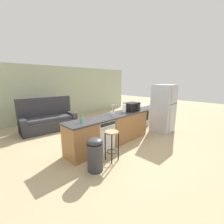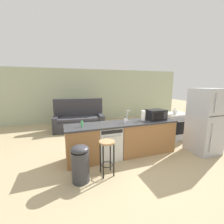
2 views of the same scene
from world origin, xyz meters
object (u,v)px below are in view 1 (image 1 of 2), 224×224
Objects in this scene: paper_towel_roll at (124,108)px; refrigerator at (163,109)px; microwave at (132,107)px; couch at (48,120)px; bar_stool at (112,140)px; soap_bottle at (113,114)px; dish_soap_bottle at (81,120)px; kettle at (139,104)px; dishwasher at (101,134)px; stove_range at (138,115)px; trash_bin at (95,154)px.

refrigerator is at bearing -18.20° from paper_towel_roll.
couch is (-1.79, 2.75, -0.65)m from microwave.
bar_stool is at bearing -151.31° from paper_towel_roll.
soap_bottle is (-0.57, -0.08, -0.07)m from paper_towel_roll.
dish_soap_bottle is at bearing 176.52° from soap_bottle.
kettle is at bearing -39.36° from couch.
refrigerator is 8.62× the size of kettle.
kettle is 3.71m from couch.
dishwasher reaches higher than bar_stool.
stove_range is at bearing 37.16° from kettle.
dishwasher is 4.10× the size of kettle.
bar_stool is (-2.86, -0.15, -0.35)m from refrigerator.
dishwasher is 1.14× the size of trash_bin.
kettle is at bearing 8.30° from dish_soap_bottle.
soap_bottle is 0.24× the size of trash_bin.
soap_bottle reaches higher than dishwasher.
paper_towel_roll is 1.38× the size of kettle.
couch is at bearing 92.31° from bar_stool.
paper_towel_roll is at bearing -177.79° from microwave.
stove_range is at bearing -36.24° from couch.
dishwasher is at bearing -170.15° from kettle.
kettle is at bearing 9.85° from dishwasher.
soap_bottle is (0.41, -0.09, 0.55)m from dishwasher.
trash_bin is at bearing -161.41° from microwave.
trash_bin is (-1.22, -0.65, -0.59)m from soap_bottle.
dish_soap_bottle reaches higher than trash_bin.
couch is (0.26, 2.77, -0.58)m from dish_soap_bottle.
dish_soap_bottle reaches higher than stove_range.
soap_bottle is at bearing -174.68° from microwave.
stove_range is at bearing 24.54° from microwave.
refrigerator is 2.88m from bar_stool.
couch is at bearing 132.29° from refrigerator.
microwave is 0.99m from soap_bottle.
soap_bottle is at bearing -3.48° from dish_soap_bottle.
kettle is at bearing 22.21° from microwave.
dish_soap_bottle is at bearing -177.53° from dishwasher.
dish_soap_bottle is 3.12m from kettle.
microwave is at bearing 0.75° from dish_soap_bottle.
dishwasher is at bearing 2.47° from dish_soap_bottle.
microwave is 2.44× the size of kettle.
dishwasher is 2.77m from couch.
bar_stool is (0.40, -0.67, -0.44)m from dish_soap_bottle.
dishwasher is at bearing 168.07° from refrigerator.
refrigerator reaches higher than dishwasher.
dish_soap_bottle is at bearing -171.70° from kettle.
dish_soap_bottle is (-3.26, -0.58, 0.52)m from stove_range.
couch is (-0.81, 2.84, -0.58)m from soap_bottle.
stove_range is 1.22× the size of trash_bin.
dish_soap_bottle is at bearing 77.76° from trash_bin.
kettle reaches higher than soap_bottle.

